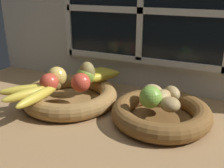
{
  "coord_description": "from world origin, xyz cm",
  "views": [
    {
      "loc": [
        32.52,
        -70.04,
        40.76
      ],
      "look_at": [
        -0.79,
        3.58,
        9.87
      ],
      "focal_mm": 42.73,
      "sensor_mm": 36.0,
      "label": 1
    }
  ],
  "objects_px": {
    "pear_brown": "(87,73)",
    "potato_small": "(170,104)",
    "apple_red_front": "(49,83)",
    "apple_green_back": "(86,76)",
    "potato_back": "(172,93)",
    "banana_bunch_front": "(33,93)",
    "fruit_bowl_right": "(161,113)",
    "banana_bunch_back": "(97,75)",
    "fruit_bowl_left": "(70,96)",
    "apple_red_right": "(81,83)",
    "apple_golden_left": "(57,76)",
    "potato_large": "(162,97)",
    "lime_near": "(150,98)",
    "potato_oblong": "(153,92)"
  },
  "relations": [
    {
      "from": "potato_small",
      "to": "potato_large",
      "type": "bearing_deg",
      "value": 135.0
    },
    {
      "from": "apple_red_front",
      "to": "pear_brown",
      "type": "xyz_separation_m",
      "value": [
        0.08,
        0.12,
        0.01
      ]
    },
    {
      "from": "potato_back",
      "to": "banana_bunch_front",
      "type": "bearing_deg",
      "value": -158.31
    },
    {
      "from": "fruit_bowl_left",
      "to": "banana_bunch_back",
      "type": "xyz_separation_m",
      "value": [
        0.05,
        0.11,
        0.05
      ]
    },
    {
      "from": "apple_golden_left",
      "to": "potato_large",
      "type": "height_order",
      "value": "apple_golden_left"
    },
    {
      "from": "banana_bunch_front",
      "to": "potato_large",
      "type": "bearing_deg",
      "value": 16.92
    },
    {
      "from": "pear_brown",
      "to": "apple_red_front",
      "type": "bearing_deg",
      "value": -124.06
    },
    {
      "from": "potato_large",
      "to": "potato_small",
      "type": "relative_size",
      "value": 1.15
    },
    {
      "from": "potato_back",
      "to": "fruit_bowl_right",
      "type": "bearing_deg",
      "value": -114.44
    },
    {
      "from": "fruit_bowl_left",
      "to": "banana_bunch_front",
      "type": "height_order",
      "value": "banana_bunch_front"
    },
    {
      "from": "fruit_bowl_left",
      "to": "apple_red_right",
      "type": "distance_m",
      "value": 0.09
    },
    {
      "from": "potato_large",
      "to": "potato_oblong",
      "type": "distance_m",
      "value": 0.05
    },
    {
      "from": "banana_bunch_front",
      "to": "banana_bunch_back",
      "type": "height_order",
      "value": "same"
    },
    {
      "from": "lime_near",
      "to": "apple_green_back",
      "type": "bearing_deg",
      "value": 160.74
    },
    {
      "from": "fruit_bowl_left",
      "to": "apple_red_right",
      "type": "height_order",
      "value": "apple_red_right"
    },
    {
      "from": "apple_red_right",
      "to": "pear_brown",
      "type": "bearing_deg",
      "value": 103.13
    },
    {
      "from": "apple_golden_left",
      "to": "fruit_bowl_right",
      "type": "bearing_deg",
      "value": -0.35
    },
    {
      "from": "lime_near",
      "to": "pear_brown",
      "type": "bearing_deg",
      "value": 159.32
    },
    {
      "from": "banana_bunch_back",
      "to": "apple_green_back",
      "type": "bearing_deg",
      "value": -103.86
    },
    {
      "from": "apple_green_back",
      "to": "potato_back",
      "type": "height_order",
      "value": "apple_green_back"
    },
    {
      "from": "pear_brown",
      "to": "potato_small",
      "type": "distance_m",
      "value": 0.34
    },
    {
      "from": "potato_small",
      "to": "apple_red_front",
      "type": "bearing_deg",
      "value": -176.54
    },
    {
      "from": "pear_brown",
      "to": "potato_small",
      "type": "height_order",
      "value": "pear_brown"
    },
    {
      "from": "apple_red_right",
      "to": "banana_bunch_back",
      "type": "height_order",
      "value": "apple_red_right"
    },
    {
      "from": "fruit_bowl_right",
      "to": "potato_small",
      "type": "height_order",
      "value": "potato_small"
    },
    {
      "from": "apple_red_front",
      "to": "potato_oblong",
      "type": "height_order",
      "value": "apple_red_front"
    },
    {
      "from": "banana_bunch_back",
      "to": "potato_oblong",
      "type": "distance_m",
      "value": 0.26
    },
    {
      "from": "banana_bunch_back",
      "to": "potato_small",
      "type": "xyz_separation_m",
      "value": [
        0.32,
        -0.15,
        0.0
      ]
    },
    {
      "from": "potato_small",
      "to": "pear_brown",
      "type": "bearing_deg",
      "value": 163.92
    },
    {
      "from": "apple_golden_left",
      "to": "pear_brown",
      "type": "height_order",
      "value": "pear_brown"
    },
    {
      "from": "apple_red_right",
      "to": "apple_golden_left",
      "type": "height_order",
      "value": "apple_golden_left"
    },
    {
      "from": "banana_bunch_front",
      "to": "potato_small",
      "type": "height_order",
      "value": "potato_small"
    },
    {
      "from": "apple_green_back",
      "to": "apple_red_right",
      "type": "xyz_separation_m",
      "value": [
        0.02,
        -0.07,
        0.0
      ]
    },
    {
      "from": "apple_golden_left",
      "to": "pear_brown",
      "type": "bearing_deg",
      "value": 33.14
    },
    {
      "from": "pear_brown",
      "to": "potato_small",
      "type": "xyz_separation_m",
      "value": [
        0.33,
        -0.09,
        -0.02
      ]
    },
    {
      "from": "pear_brown",
      "to": "potato_large",
      "type": "height_order",
      "value": "pear_brown"
    },
    {
      "from": "potato_large",
      "to": "apple_red_front",
      "type": "bearing_deg",
      "value": -171.31
    },
    {
      "from": "apple_golden_left",
      "to": "apple_green_back",
      "type": "bearing_deg",
      "value": 31.15
    },
    {
      "from": "fruit_bowl_left",
      "to": "banana_bunch_front",
      "type": "distance_m",
      "value": 0.14
    },
    {
      "from": "apple_red_right",
      "to": "potato_oblong",
      "type": "xyz_separation_m",
      "value": [
        0.24,
        0.04,
        -0.01
      ]
    },
    {
      "from": "fruit_bowl_left",
      "to": "pear_brown",
      "type": "height_order",
      "value": "pear_brown"
    },
    {
      "from": "apple_green_back",
      "to": "banana_bunch_front",
      "type": "distance_m",
      "value": 0.2
    },
    {
      "from": "fruit_bowl_left",
      "to": "lime_near",
      "type": "height_order",
      "value": "lime_near"
    },
    {
      "from": "fruit_bowl_right",
      "to": "banana_bunch_back",
      "type": "bearing_deg",
      "value": 158.07
    },
    {
      "from": "apple_red_front",
      "to": "potato_small",
      "type": "xyz_separation_m",
      "value": [
        0.41,
        0.02,
        -0.01
      ]
    },
    {
      "from": "pear_brown",
      "to": "lime_near",
      "type": "bearing_deg",
      "value": -20.68
    },
    {
      "from": "apple_red_right",
      "to": "banana_bunch_front",
      "type": "height_order",
      "value": "apple_red_right"
    },
    {
      "from": "fruit_bowl_right",
      "to": "potato_small",
      "type": "bearing_deg",
      "value": -45.0
    },
    {
      "from": "apple_red_right",
      "to": "apple_golden_left",
      "type": "bearing_deg",
      "value": 171.18
    },
    {
      "from": "pear_brown",
      "to": "potato_small",
      "type": "bearing_deg",
      "value": -16.08
    }
  ]
}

